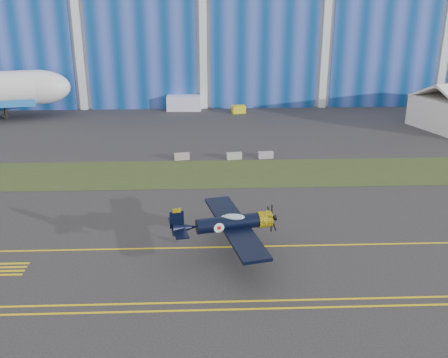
{
  "coord_description": "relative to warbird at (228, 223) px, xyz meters",
  "views": [
    {
      "loc": [
        -0.12,
        -46.55,
        22.41
      ],
      "look_at": [
        1.85,
        2.54,
        3.66
      ],
      "focal_mm": 42.0,
      "sensor_mm": 36.0,
      "label": 1
    }
  ],
  "objects": [
    {
      "name": "ground",
      "position": [
        -1.85,
        6.46,
        -3.06
      ],
      "size": [
        260.0,
        260.0,
        0.0
      ],
      "primitive_type": "plane",
      "color": "#323031",
      "rests_on": "ground"
    },
    {
      "name": "grass_median",
      "position": [
        -1.85,
        20.46,
        -3.04
      ],
      "size": [
        260.0,
        10.0,
        0.02
      ],
      "primitive_type": "cube",
      "color": "#475128",
      "rests_on": "ground"
    },
    {
      "name": "hangar",
      "position": [
        -1.85,
        78.25,
        11.9
      ],
      "size": [
        220.0,
        45.7,
        30.0
      ],
      "color": "silver",
      "rests_on": "ground"
    },
    {
      "name": "taxiway_centreline",
      "position": [
        -1.85,
        1.46,
        -3.05
      ],
      "size": [
        200.0,
        0.2,
        0.02
      ],
      "primitive_type": "cube",
      "color": "yellow",
      "rests_on": "ground"
    },
    {
      "name": "edge_line_near",
      "position": [
        -1.85,
        -8.04,
        -3.05
      ],
      "size": [
        80.0,
        0.2,
        0.02
      ],
      "primitive_type": "cube",
      "color": "yellow",
      "rests_on": "ground"
    },
    {
      "name": "edge_line_far",
      "position": [
        -1.85,
        -7.04,
        -3.05
      ],
      "size": [
        80.0,
        0.2,
        0.02
      ],
      "primitive_type": "cube",
      "color": "yellow",
      "rests_on": "ground"
    },
    {
      "name": "warbird",
      "position": [
        0.0,
        0.0,
        0.0
      ],
      "size": [
        12.87,
        14.49,
        3.71
      ],
      "rotation": [
        0.0,
        0.0,
        0.22
      ],
      "color": "black",
      "rests_on": "ground"
    },
    {
      "name": "shipping_container",
      "position": [
        -5.48,
        54.21,
        -1.72
      ],
      "size": [
        6.29,
        2.83,
        2.67
      ],
      "primitive_type": "cube",
      "rotation": [
        0.0,
        0.0,
        -0.06
      ],
      "color": "silver",
      "rests_on": "ground"
    },
    {
      "name": "tug",
      "position": [
        4.34,
        51.77,
        -2.38
      ],
      "size": [
        2.55,
        1.88,
        1.34
      ],
      "primitive_type": "cube",
      "rotation": [
        0.0,
        0.0,
        0.21
      ],
      "color": "yellow",
      "rests_on": "ground"
    },
    {
      "name": "barrier_a",
      "position": [
        -4.92,
        26.04,
        -2.61
      ],
      "size": [
        2.07,
        0.93,
        0.9
      ],
      "primitive_type": "cube",
      "rotation": [
        0.0,
        0.0,
        0.17
      ],
      "color": "gray",
      "rests_on": "ground"
    },
    {
      "name": "barrier_b",
      "position": [
        2.04,
        25.94,
        -2.61
      ],
      "size": [
        2.07,
        0.88,
        0.9
      ],
      "primitive_type": "cube",
      "rotation": [
        0.0,
        0.0,
        0.14
      ],
      "color": "#979E88",
      "rests_on": "ground"
    },
    {
      "name": "barrier_c",
      "position": [
        6.26,
        26.16,
        -2.61
      ],
      "size": [
        2.06,
        0.86,
        0.9
      ],
      "primitive_type": "cube",
      "rotation": [
        0.0,
        0.0,
        0.13
      ],
      "color": "gray",
      "rests_on": "ground"
    }
  ]
}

